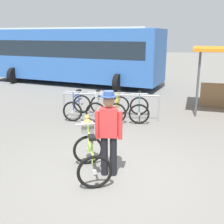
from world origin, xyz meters
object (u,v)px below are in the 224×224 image
object	(u,v)px
racked_bike_blue	(77,106)
person_with_featured_bike	(109,130)
racked_bike_white	(98,107)
featured_bicycle	(90,150)
racked_bike_yellow	(118,108)
racked_bike_teal	(139,109)
bus_distant	(73,53)

from	to	relation	value
racked_bike_blue	person_with_featured_bike	bearing A→B (deg)	-65.40
racked_bike_white	featured_bicycle	world-z (taller)	featured_bicycle
racked_bike_blue	racked_bike_yellow	distance (m)	1.40
racked_bike_yellow	racked_bike_white	bearing A→B (deg)	-178.77
racked_bike_white	racked_bike_teal	distance (m)	1.40
racked_bike_white	featured_bicycle	xyz separation A→B (m)	(0.67, -3.81, 0.12)
racked_bike_white	racked_bike_yellow	size ratio (longest dim) A/B	1.03
racked_bike_yellow	person_with_featured_bike	bearing A→B (deg)	-84.74
featured_bicycle	person_with_featured_bike	world-z (taller)	person_with_featured_bike
featured_bicycle	person_with_featured_bike	xyz separation A→B (m)	(0.39, -0.04, 0.46)
racked_bike_yellow	person_with_featured_bike	xyz separation A→B (m)	(0.36, -3.86, 0.58)
racked_bike_teal	featured_bicycle	distance (m)	3.91
racked_bike_yellow	featured_bicycle	world-z (taller)	featured_bicycle
featured_bicycle	racked_bike_blue	bearing A→B (deg)	109.81
racked_bike_blue	featured_bicycle	distance (m)	4.03
racked_bike_white	person_with_featured_bike	xyz separation A→B (m)	(1.06, -3.85, 0.58)
racked_bike_teal	bus_distant	xyz separation A→B (m)	(-4.16, 6.35, 1.37)
racked_bike_white	featured_bicycle	bearing A→B (deg)	-80.08
racked_bike_white	bus_distant	world-z (taller)	bus_distant
featured_bicycle	bus_distant	xyz separation A→B (m)	(-3.43, 10.19, 1.25)
racked_bike_white	featured_bicycle	distance (m)	3.87
racked_bike_blue	racked_bike_teal	xyz separation A→B (m)	(2.10, 0.05, 0.00)
racked_bike_teal	person_with_featured_bike	xyz separation A→B (m)	(-0.34, -3.88, 0.58)
racked_bike_blue	bus_distant	xyz separation A→B (m)	(-2.07, 6.40, 1.37)
racked_bike_teal	featured_bicycle	xyz separation A→B (m)	(-0.73, -3.84, 0.12)
person_with_featured_bike	bus_distant	bearing A→B (deg)	110.47
racked_bike_teal	person_with_featured_bike	distance (m)	3.94
racked_bike_white	person_with_featured_bike	size ratio (longest dim) A/B	0.67
racked_bike_white	person_with_featured_bike	bearing A→B (deg)	-74.67
racked_bike_yellow	racked_bike_teal	size ratio (longest dim) A/B	0.97
bus_distant	racked_bike_blue	bearing A→B (deg)	-72.11
person_with_featured_bike	bus_distant	distance (m)	10.95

